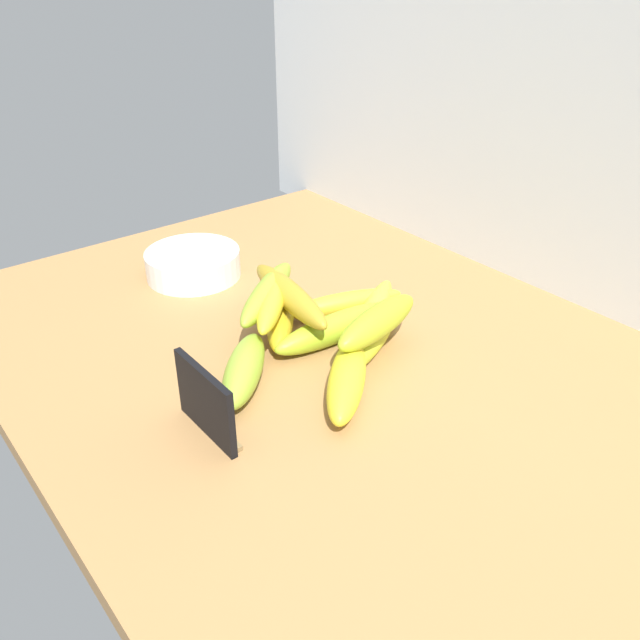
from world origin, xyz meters
TOP-DOWN VIEW (x-y plane):
  - counter_top at (0.00, 0.00)cm, footprint 110.00×76.00cm
  - back_wall at (0.00, 39.00)cm, footprint 130.00×2.00cm
  - chalkboard_sign at (2.73, -20.20)cm, footprint 11.00×1.80cm
  - fruit_bowl at (-32.86, -2.00)cm, footprint 15.07×15.07cm
  - banana_0 at (1.81, 4.90)cm, footprint 9.83×15.67cm
  - banana_1 at (6.95, -3.60)cm, footprint 14.87×15.49cm
  - banana_2 at (-3.55, 10.14)cm, footprint 14.14×18.95cm
  - banana_3 at (-10.62, -0.74)cm, footprint 16.49×14.00cm
  - banana_4 at (-2.44, -12.06)cm, footprint 13.98×13.81cm
  - banana_5 at (-3.15, 3.37)cm, footprint 4.86×20.26cm
  - banana_6 at (-8.19, 8.96)cm, footprint 8.79×18.26cm
  - banana_7 at (-9.35, -0.14)cm, footprint 20.44×6.95cm
  - banana_8 at (3.21, 4.65)cm, footprint 7.60×16.51cm
  - banana_9 at (-10.03, -2.22)cm, footprint 15.20×14.85cm
  - banana_10 at (-11.84, -1.96)cm, footprint 13.81×17.08cm

SIDE VIEW (x-z plane):
  - counter_top at x=0.00cm, z-range 0.00..3.00cm
  - banana_0 at x=1.81cm, z-range 3.00..6.31cm
  - banana_6 at x=-8.19cm, z-range 3.00..6.32cm
  - banana_2 at x=-3.55cm, z-range 3.00..6.33cm
  - banana_3 at x=-10.62cm, z-range 3.00..6.74cm
  - banana_5 at x=-3.15cm, z-range 3.00..7.10cm
  - fruit_bowl at x=-32.86cm, z-range 3.00..7.33cm
  - banana_1 at x=6.95cm, z-range 3.00..7.34cm
  - banana_4 at x=-2.44cm, z-range 3.00..7.35cm
  - chalkboard_sign at x=2.73cm, z-range 2.66..11.06cm
  - banana_9 at x=-10.03cm, z-range 6.74..10.00cm
  - banana_8 at x=3.21cm, z-range 6.31..10.43cm
  - banana_10 at x=-11.84cm, z-range 6.74..10.28cm
  - banana_7 at x=-9.35cm, z-range 6.74..10.39cm
  - back_wall at x=0.00cm, z-range 0.00..70.00cm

